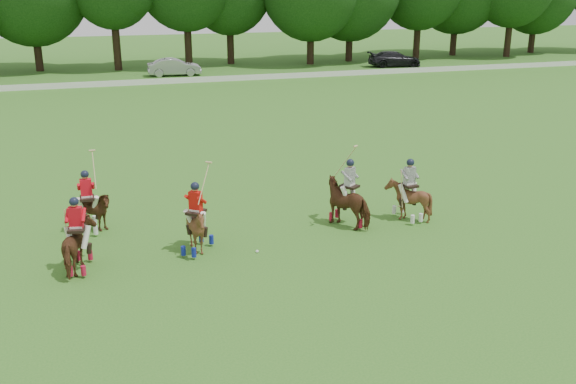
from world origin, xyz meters
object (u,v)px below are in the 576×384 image
object	(u,v)px
car_mid	(174,67)
polo_ball	(257,251)
polo_red_a	(79,245)
polo_red_b	(88,211)
car_right	(395,59)
polo_stripe_b	(408,199)
polo_stripe_a	(349,202)
polo_red_c	(197,228)

from	to	relation	value
car_mid	polo_ball	world-z (taller)	car_mid
polo_red_a	polo_red_b	xyz separation A→B (m)	(0.32, 2.99, -0.05)
car_mid	polo_red_a	world-z (taller)	polo_red_a
car_right	polo_ball	xyz separation A→B (m)	(-24.35, -39.58, -0.69)
polo_red_b	polo_stripe_b	distance (m)	10.65
polo_stripe_b	polo_stripe_a	bearing A→B (deg)	175.53
polo_red_c	polo_stripe_a	distance (m)	5.30
polo_red_a	polo_stripe_a	distance (m)	8.70
car_mid	polo_red_c	xyz separation A→B (m)	(-4.80, -38.96, 0.03)
car_right	polo_ball	bearing A→B (deg)	156.68
polo_red_a	polo_stripe_b	world-z (taller)	polo_red_a
car_right	polo_stripe_a	size ratio (longest dim) A/B	1.80
polo_red_b	car_right	bearing A→B (deg)	51.23
car_mid	car_right	distance (m)	21.24
polo_red_b	polo_red_c	bearing A→B (deg)	-41.23
car_right	car_mid	bearing A→B (deg)	98.28
polo_red_b	polo_stripe_a	world-z (taller)	polo_stripe_a
polo_ball	polo_stripe_a	bearing A→B (deg)	21.08
polo_red_b	polo_stripe_a	bearing A→B (deg)	-13.16
polo_red_a	polo_ball	world-z (taller)	polo_red_a
polo_stripe_a	polo_ball	world-z (taller)	polo_stripe_a
polo_stripe_a	polo_stripe_b	xyz separation A→B (m)	(2.11, -0.17, -0.06)
car_right	polo_ball	size ratio (longest dim) A/B	56.47
car_mid	polo_ball	xyz separation A→B (m)	(-3.11, -39.58, -0.71)
car_mid	polo_red_b	distance (m)	37.11
polo_red_b	polo_stripe_a	xyz separation A→B (m)	(8.32, -1.95, 0.10)
car_right	polo_ball	world-z (taller)	car_right
car_mid	polo_red_b	world-z (taller)	polo_red_b
car_mid	polo_red_a	size ratio (longest dim) A/B	2.11
polo_red_a	polo_ball	size ratio (longest dim) A/B	24.17
polo_red_b	polo_stripe_b	xyz separation A→B (m)	(10.44, -2.11, 0.04)
polo_stripe_b	polo_red_c	bearing A→B (deg)	-175.47
polo_stripe_b	polo_ball	bearing A→B (deg)	-168.00
car_right	polo_red_a	xyz separation A→B (m)	(-29.44, -39.25, 0.04)
polo_stripe_b	polo_red_b	bearing A→B (deg)	168.56
polo_red_b	polo_stripe_b	size ratio (longest dim) A/B	1.22
polo_red_a	polo_red_c	xyz separation A→B (m)	(3.39, 0.29, 0.01)
polo_stripe_b	polo_red_a	bearing A→B (deg)	-175.35
polo_red_b	polo_stripe_a	distance (m)	8.55
polo_stripe_a	polo_stripe_b	world-z (taller)	polo_stripe_a
polo_red_c	polo_red_b	bearing A→B (deg)	138.77
polo_red_b	polo_red_a	bearing A→B (deg)	-96.04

